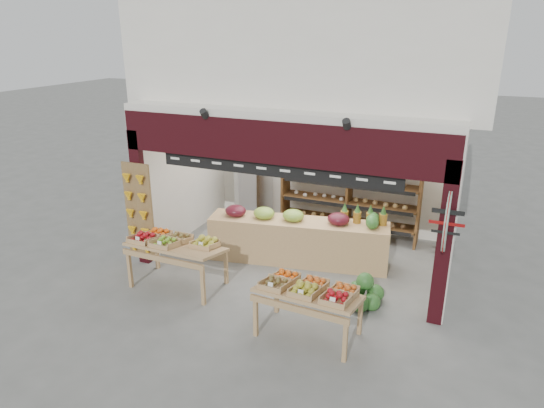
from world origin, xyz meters
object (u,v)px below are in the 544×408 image
at_px(display_table_left, 172,243).
at_px(display_table_right, 309,290).
at_px(back_shelving, 350,186).
at_px(mid_counter, 297,239).
at_px(watermelon_pile, 362,294).
at_px(cardboard_stack, 247,239).
at_px(refrigerator, 253,186).

xyz_separation_m(display_table_left, display_table_right, (2.74, -0.57, -0.04)).
xyz_separation_m(back_shelving, display_table_right, (0.41, -3.95, -0.40)).
relative_size(mid_counter, watermelon_pile, 4.93).
distance_m(cardboard_stack, display_table_left, 1.99).
relative_size(back_shelving, cardboard_stack, 2.82).
bearing_deg(watermelon_pile, mid_counter, 144.80).
relative_size(refrigerator, display_table_left, 1.03).
bearing_deg(back_shelving, mid_counter, -109.35).
bearing_deg(refrigerator, mid_counter, -29.46).
xyz_separation_m(back_shelving, cardboard_stack, (-1.75, -1.56, -0.92)).
distance_m(back_shelving, display_table_right, 3.99).
bearing_deg(display_table_left, back_shelving, 55.37).
bearing_deg(back_shelving, cardboard_stack, -138.38).
bearing_deg(refrigerator, display_table_left, -74.22).
xyz_separation_m(refrigerator, watermelon_pile, (3.30, -2.85, -0.65)).
relative_size(back_shelving, watermelon_pile, 4.22).
bearing_deg(cardboard_stack, refrigerator, 109.83).
xyz_separation_m(cardboard_stack, watermelon_pile, (2.71, -1.21, -0.05)).
xyz_separation_m(display_table_left, watermelon_pile, (3.29, 0.61, -0.62)).
relative_size(refrigerator, mid_counter, 0.47).
height_order(back_shelving, watermelon_pile, back_shelving).
relative_size(cardboard_stack, watermelon_pile, 1.50).
bearing_deg(display_table_right, display_table_left, 168.28).
distance_m(display_table_left, display_table_right, 2.80).
bearing_deg(cardboard_stack, mid_counter, -5.99).
distance_m(back_shelving, display_table_left, 4.12).
distance_m(refrigerator, display_table_left, 3.46).
distance_m(cardboard_stack, display_table_right, 3.26).
xyz_separation_m(mid_counter, display_table_left, (-1.74, -1.70, 0.32)).
height_order(back_shelving, display_table_right, back_shelving).
bearing_deg(cardboard_stack, display_table_left, -107.66).
bearing_deg(back_shelving, watermelon_pile, -71.00).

